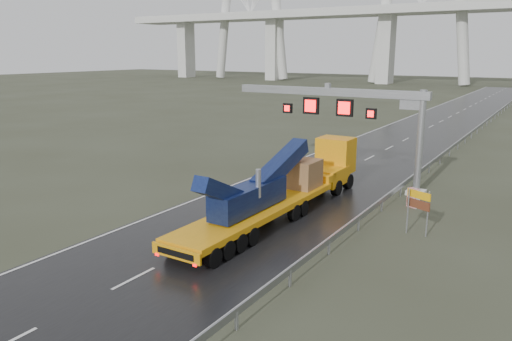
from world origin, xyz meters
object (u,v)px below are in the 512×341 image
Objects in this scene: exit_sign_pair at (418,204)px; striped_barrier at (413,198)px; heavy_haul_truck at (292,183)px; sign_gantry at (354,110)px.

striped_barrier is at bearing 131.02° from exit_sign_pair.
striped_barrier is (6.39, 4.43, -1.08)m from heavy_haul_truck.
striped_barrier is at bearing 35.31° from heavy_haul_truck.
sign_gantry is 0.80× the size of heavy_haul_truck.
sign_gantry reaches higher than heavy_haul_truck.
exit_sign_pair is at bearing -3.05° from heavy_haul_truck.
sign_gantry is 7.97m from striped_barrier.
heavy_haul_truck is 7.43× the size of exit_sign_pair.
heavy_haul_truck is (-0.99, -7.50, -3.92)m from sign_gantry.
heavy_haul_truck is 15.24× the size of striped_barrier.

